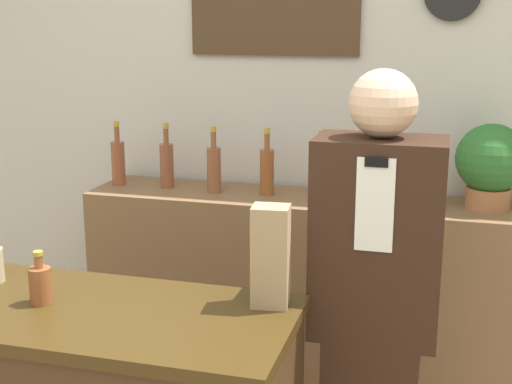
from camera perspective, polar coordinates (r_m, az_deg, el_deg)
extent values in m
cube|color=silver|center=(3.39, 3.26, 6.18)|extent=(5.20, 0.06, 2.70)
cube|color=#49331F|center=(3.34, 1.45, 14.83)|extent=(0.79, 0.02, 0.46)
cube|color=brown|center=(3.35, 3.73, -8.91)|extent=(1.98, 0.41, 1.02)
cube|color=#3E2B11|center=(2.33, -15.22, -9.16)|extent=(1.46, 0.58, 0.04)
cube|color=#331E14|center=(2.36, 9.68, -3.71)|extent=(0.42, 0.25, 0.67)
cube|color=white|center=(2.20, 9.48, -1.05)|extent=(0.12, 0.01, 0.29)
cube|color=black|center=(2.16, 9.62, 2.35)|extent=(0.07, 0.01, 0.03)
sphere|color=#DBB293|center=(2.27, 10.14, 7.00)|extent=(0.22, 0.22, 0.22)
cylinder|color=#B27047|center=(3.14, 18.05, -0.46)|extent=(0.18, 0.18, 0.09)
sphere|color=#2D6B2D|center=(3.10, 18.28, 2.56)|extent=(0.29, 0.29, 0.29)
cube|color=tan|center=(2.19, 1.18, -5.17)|extent=(0.12, 0.11, 0.32)
cylinder|color=brown|center=(2.33, -16.86, -7.19)|extent=(0.07, 0.07, 0.12)
cylinder|color=brown|center=(2.31, -17.00, -5.36)|extent=(0.03, 0.03, 0.04)
cylinder|color=#B29933|center=(2.30, -17.05, -4.72)|extent=(0.03, 0.03, 0.01)
cylinder|color=brown|center=(3.46, -10.97, 2.26)|extent=(0.06, 0.06, 0.21)
cylinder|color=brown|center=(3.43, -11.07, 4.55)|extent=(0.02, 0.02, 0.07)
cylinder|color=#B29933|center=(3.43, -11.11, 5.36)|extent=(0.03, 0.03, 0.02)
cylinder|color=brown|center=(3.37, -7.14, 2.10)|extent=(0.06, 0.06, 0.21)
cylinder|color=brown|center=(3.34, -7.22, 4.45)|extent=(0.02, 0.02, 0.07)
cylinder|color=#B29933|center=(3.34, -7.24, 5.28)|extent=(0.03, 0.03, 0.02)
cylinder|color=brown|center=(3.25, -3.39, 1.76)|extent=(0.06, 0.06, 0.21)
cylinder|color=brown|center=(3.23, -3.42, 4.19)|extent=(0.02, 0.02, 0.07)
cylinder|color=#B29933|center=(3.22, -3.44, 5.05)|extent=(0.03, 0.03, 0.02)
cylinder|color=brown|center=(3.20, 0.88, 1.59)|extent=(0.06, 0.06, 0.21)
cylinder|color=brown|center=(3.18, 0.89, 4.06)|extent=(0.02, 0.02, 0.07)
cylinder|color=#B29933|center=(3.17, 0.89, 4.93)|extent=(0.03, 0.03, 0.02)
cylinder|color=brown|center=(3.14, 5.16, 1.29)|extent=(0.06, 0.06, 0.21)
cylinder|color=brown|center=(3.12, 5.21, 3.81)|extent=(0.02, 0.02, 0.07)
cylinder|color=#B29933|center=(3.11, 5.23, 4.70)|extent=(0.03, 0.03, 0.02)
cylinder|color=brown|center=(3.13, 9.62, 1.07)|extent=(0.06, 0.06, 0.21)
cylinder|color=brown|center=(3.10, 9.72, 3.60)|extent=(0.02, 0.02, 0.07)
cylinder|color=#B29933|center=(3.09, 9.76, 4.50)|extent=(0.03, 0.03, 0.02)
cylinder|color=brown|center=(3.11, 14.10, 0.79)|extent=(0.06, 0.06, 0.21)
cylinder|color=brown|center=(3.08, 14.25, 3.33)|extent=(0.02, 0.02, 0.07)
cylinder|color=#B29933|center=(3.08, 14.30, 4.22)|extent=(0.03, 0.03, 0.02)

